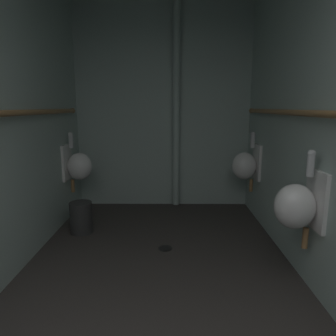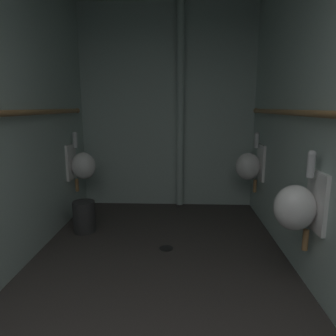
% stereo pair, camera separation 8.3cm
% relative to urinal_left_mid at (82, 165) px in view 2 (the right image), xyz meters
% --- Properties ---
extents(floor, '(2.51, 4.26, 0.08)m').
position_rel_urinal_left_mid_xyz_m(floor, '(1.05, -1.50, -0.72)').
color(floor, '#383330').
rests_on(floor, ground).
extents(wall_right, '(0.06, 4.26, 2.74)m').
position_rel_urinal_left_mid_xyz_m(wall_right, '(2.27, -1.50, 0.69)').
color(wall_right, '#ABBFB8').
rests_on(wall_right, ground).
extents(wall_back, '(2.51, 0.06, 2.74)m').
position_rel_urinal_left_mid_xyz_m(wall_back, '(1.05, 0.60, 0.69)').
color(wall_back, '#ABBFB8').
rests_on(wall_back, ground).
extents(urinal_left_mid, '(0.32, 0.30, 0.76)m').
position_rel_urinal_left_mid_xyz_m(urinal_left_mid, '(0.00, 0.00, 0.00)').
color(urinal_left_mid, white).
extents(urinal_right_mid, '(0.32, 0.30, 0.76)m').
position_rel_urinal_left_mid_xyz_m(urinal_right_mid, '(2.09, -1.54, 0.00)').
color(urinal_right_mid, white).
extents(urinal_right_far, '(0.32, 0.30, 0.76)m').
position_rel_urinal_left_mid_xyz_m(urinal_right_far, '(2.09, 0.05, 0.00)').
color(urinal_right_far, white).
extents(supply_pipe_left, '(0.06, 3.47, 0.06)m').
position_rel_urinal_left_mid_xyz_m(supply_pipe_left, '(-0.09, -1.50, 0.66)').
color(supply_pipe_left, '#9E7042').
extents(supply_pipe_right, '(0.06, 3.54, 0.06)m').
position_rel_urinal_left_mid_xyz_m(supply_pipe_right, '(2.18, -1.49, 0.66)').
color(supply_pipe_right, '#9E7042').
extents(standpipe_back_wall, '(0.10, 0.10, 2.69)m').
position_rel_urinal_left_mid_xyz_m(standpipe_back_wall, '(1.22, 0.49, 0.69)').
color(standpipe_back_wall, '#ABBFB8').
rests_on(standpipe_back_wall, ground).
extents(floor_drain, '(0.14, 0.14, 0.01)m').
position_rel_urinal_left_mid_xyz_m(floor_drain, '(1.10, -0.87, -0.68)').
color(floor_drain, black).
rests_on(floor_drain, ground).
extents(waste_bin, '(0.25, 0.25, 0.35)m').
position_rel_urinal_left_mid_xyz_m(waste_bin, '(0.15, -0.47, -0.50)').
color(waste_bin, '#2D2D2D').
rests_on(waste_bin, ground).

